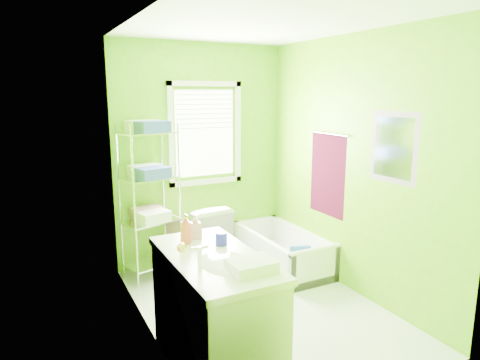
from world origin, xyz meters
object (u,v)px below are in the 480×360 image
bathtub (283,255)px  toilet (201,237)px  wire_shelf_unit (151,183)px  vanity (215,310)px

bathtub → toilet: size_ratio=1.68×
wire_shelf_unit → vanity: bearing=-91.9°
toilet → vanity: size_ratio=0.68×
bathtub → toilet: 1.00m
toilet → wire_shelf_unit: bearing=-15.0°
bathtub → vanity: bearing=-136.7°
bathtub → toilet: bearing=159.2°
toilet → vanity: bearing=68.0°
bathtub → vanity: 2.08m
wire_shelf_unit → bathtub: bearing=-17.5°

